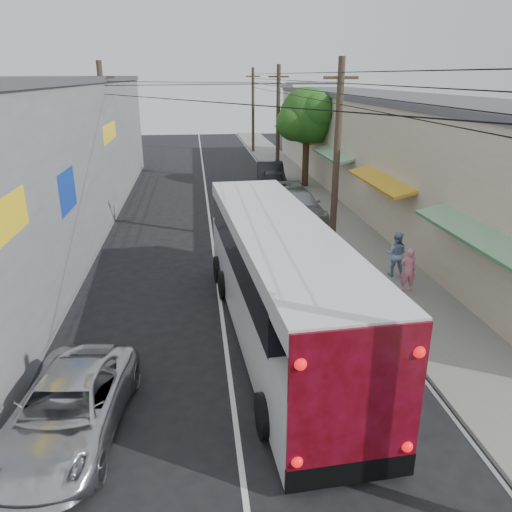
{
  "coord_description": "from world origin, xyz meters",
  "views": [
    {
      "loc": [
        -0.66,
        -7.3,
        7.29
      ],
      "look_at": [
        1.24,
        8.26,
        1.6
      ],
      "focal_mm": 35.0,
      "sensor_mm": 36.0,
      "label": 1
    }
  ],
  "objects_px": {
    "pedestrian_far": "(396,254)",
    "pedestrian_near": "(408,270)",
    "parked_car_mid": "(273,182)",
    "parked_car_far": "(271,174)",
    "parked_suv": "(297,205)",
    "coach_bus": "(278,279)",
    "jeepney": "(68,410)"
  },
  "relations": [
    {
      "from": "pedestrian_near",
      "to": "coach_bus",
      "type": "bearing_deg",
      "value": 30.62
    },
    {
      "from": "jeepney",
      "to": "parked_car_far",
      "type": "bearing_deg",
      "value": 78.44
    },
    {
      "from": "coach_bus",
      "to": "pedestrian_near",
      "type": "relative_size",
      "value": 7.77
    },
    {
      "from": "coach_bus",
      "to": "parked_suv",
      "type": "distance_m",
      "value": 12.68
    },
    {
      "from": "coach_bus",
      "to": "parked_suv",
      "type": "relative_size",
      "value": 2.19
    },
    {
      "from": "parked_car_far",
      "to": "coach_bus",
      "type": "bearing_deg",
      "value": -93.94
    },
    {
      "from": "pedestrian_near",
      "to": "pedestrian_far",
      "type": "height_order",
      "value": "pedestrian_far"
    },
    {
      "from": "parked_car_far",
      "to": "pedestrian_far",
      "type": "xyz_separation_m",
      "value": [
        2.14,
        -17.44,
        0.16
      ]
    },
    {
      "from": "coach_bus",
      "to": "parked_car_far",
      "type": "height_order",
      "value": "coach_bus"
    },
    {
      "from": "parked_suv",
      "to": "pedestrian_far",
      "type": "distance_m",
      "value": 8.7
    },
    {
      "from": "coach_bus",
      "to": "parked_car_mid",
      "type": "bearing_deg",
      "value": 77.88
    },
    {
      "from": "parked_car_mid",
      "to": "pedestrian_near",
      "type": "relative_size",
      "value": 2.66
    },
    {
      "from": "parked_suv",
      "to": "pedestrian_far",
      "type": "xyz_separation_m",
      "value": [
        2.1,
        -8.44,
        0.17
      ]
    },
    {
      "from": "pedestrian_near",
      "to": "pedestrian_far",
      "type": "bearing_deg",
      "value": -89.82
    },
    {
      "from": "jeepney",
      "to": "parked_car_far",
      "type": "relative_size",
      "value": 0.97
    },
    {
      "from": "jeepney",
      "to": "pedestrian_near",
      "type": "xyz_separation_m",
      "value": [
        10.12,
        6.26,
        0.24
      ]
    },
    {
      "from": "parked_suv",
      "to": "parked_car_mid",
      "type": "height_order",
      "value": "parked_suv"
    },
    {
      "from": "parked_suv",
      "to": "pedestrian_near",
      "type": "height_order",
      "value": "pedestrian_near"
    },
    {
      "from": "parked_suv",
      "to": "pedestrian_near",
      "type": "bearing_deg",
      "value": -82.6
    },
    {
      "from": "pedestrian_far",
      "to": "parked_car_far",
      "type": "bearing_deg",
      "value": -56.07
    },
    {
      "from": "coach_bus",
      "to": "parked_car_far",
      "type": "distance_m",
      "value": 21.5
    },
    {
      "from": "coach_bus",
      "to": "pedestrian_far",
      "type": "height_order",
      "value": "coach_bus"
    },
    {
      "from": "parked_car_mid",
      "to": "pedestrian_near",
      "type": "xyz_separation_m",
      "value": [
        2.16,
        -16.69,
        0.19
      ]
    },
    {
      "from": "coach_bus",
      "to": "parked_car_mid",
      "type": "xyz_separation_m",
      "value": [
        2.86,
        19.1,
        -1.09
      ]
    },
    {
      "from": "pedestrian_near",
      "to": "parked_suv",
      "type": "bearing_deg",
      "value": -73.65
    },
    {
      "from": "jeepney",
      "to": "pedestrian_far",
      "type": "bearing_deg",
      "value": 43.16
    },
    {
      "from": "coach_bus",
      "to": "pedestrian_near",
      "type": "distance_m",
      "value": 5.64
    },
    {
      "from": "pedestrian_far",
      "to": "pedestrian_near",
      "type": "bearing_deg",
      "value": 112.14
    },
    {
      "from": "parked_car_far",
      "to": "pedestrian_near",
      "type": "distance_m",
      "value": 18.97
    },
    {
      "from": "parked_car_mid",
      "to": "parked_car_far",
      "type": "height_order",
      "value": "parked_car_far"
    },
    {
      "from": "parked_suv",
      "to": "parked_car_far",
      "type": "distance_m",
      "value": 9.0
    },
    {
      "from": "pedestrian_near",
      "to": "pedestrian_far",
      "type": "relative_size",
      "value": 0.92
    }
  ]
}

